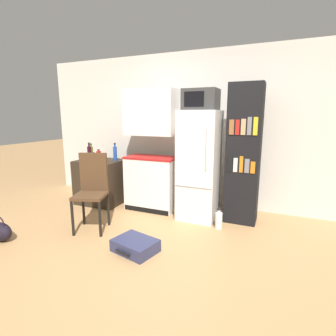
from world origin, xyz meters
TOP-DOWN VIEW (x-y plane):
  - ground_plane at (0.00, 0.00)m, footprint 24.00×24.00m
  - wall_back at (0.20, 2.00)m, footprint 6.40×0.10m
  - side_table at (-1.51, 1.29)m, footprint 0.77×0.62m
  - kitchen_hutch at (-0.53, 1.38)m, footprint 0.84×0.46m
  - refrigerator at (0.30, 1.31)m, footprint 0.56×0.60m
  - microwave at (0.30, 1.31)m, footprint 0.48×0.38m
  - bookshelf at (0.91, 1.43)m, footprint 0.46×0.36m
  - bottle_blue_soda at (-1.24, 1.37)m, footprint 0.06×0.06m
  - bottle_milk_white at (-1.55, 1.17)m, footprint 0.07×0.07m
  - bottle_wine_dark at (-1.64, 1.19)m, footprint 0.07×0.07m
  - bottle_ketchup_red at (-1.69, 1.49)m, footprint 0.08×0.08m
  - bottle_olive_oil at (-1.82, 1.45)m, footprint 0.06×0.06m
  - bottle_amber_beer at (-1.26, 1.06)m, footprint 0.07×0.07m
  - chair at (-0.93, 0.36)m, footprint 0.51×0.51m
  - suitcase_large_flat at (-0.06, 0.01)m, footprint 0.55×0.46m
  - handbag at (-1.76, -0.43)m, footprint 0.36×0.20m
  - water_bottle_front at (0.68, 1.03)m, footprint 0.10×0.10m

SIDE VIEW (x-z plane):
  - ground_plane at x=0.00m, z-range 0.00..0.00m
  - suitcase_large_flat at x=-0.06m, z-range 0.00..0.14m
  - water_bottle_front at x=0.68m, z-range -0.02..0.27m
  - handbag at x=-1.76m, z-range -0.04..0.29m
  - side_table at x=-1.51m, z-range 0.00..0.77m
  - chair at x=-0.93m, z-range 0.09..1.14m
  - refrigerator at x=0.30m, z-range 0.00..1.62m
  - bottle_milk_white at x=-1.55m, z-range 0.76..0.92m
  - bottle_ketchup_red at x=-1.69m, z-range 0.76..0.92m
  - bottle_amber_beer at x=-1.26m, z-range 0.76..0.93m
  - bottle_olive_oil at x=-1.82m, z-range 0.75..1.02m
  - bottle_blue_soda at x=-1.24m, z-range 0.75..1.06m
  - bottle_wine_dark at x=-1.64m, z-range 0.75..1.07m
  - kitchen_hutch at x=-0.53m, z-range -0.07..1.89m
  - bookshelf at x=0.91m, z-range 0.00..1.99m
  - wall_back at x=0.20m, z-range 0.00..2.60m
  - microwave at x=0.30m, z-range 1.62..1.92m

